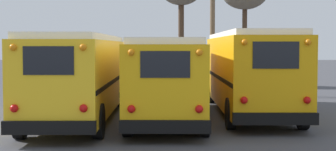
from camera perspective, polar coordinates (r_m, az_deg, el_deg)
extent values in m
plane|color=#424247|center=(19.45, 0.00, -4.66)|extent=(160.00, 160.00, 0.00)
cube|color=yellow|center=(18.99, -9.63, 0.01)|extent=(2.69, 10.49, 2.51)
cube|color=white|center=(18.97, -9.67, 4.10)|extent=(2.48, 10.07, 0.20)
cube|color=black|center=(13.97, -13.04, -5.65)|extent=(2.48, 0.26, 0.36)
cube|color=black|center=(13.83, -13.11, 1.62)|extent=(1.33, 0.06, 0.75)
sphere|color=red|center=(14.11, -16.68, -3.52)|extent=(0.22, 0.22, 0.22)
sphere|color=orange|center=(14.02, -16.79, 3.00)|extent=(0.18, 0.18, 0.18)
sphere|color=red|center=(13.72, -9.35, -3.61)|extent=(0.22, 0.22, 0.22)
sphere|color=orange|center=(13.62, -9.42, 3.09)|extent=(0.18, 0.18, 0.18)
cube|color=black|center=(19.24, -13.23, -0.55)|extent=(0.28, 10.22, 0.14)
cube|color=black|center=(18.85, -5.95, -0.56)|extent=(0.28, 10.22, 0.14)
cylinder|color=black|center=(23.12, -10.83, -2.16)|extent=(0.31, 1.04, 1.04)
cylinder|color=black|center=(22.82, -5.22, -2.19)|extent=(0.31, 1.04, 1.04)
cylinder|color=black|center=(15.53, -16.05, -4.89)|extent=(0.31, 1.04, 1.04)
cylinder|color=black|center=(15.08, -7.70, -5.03)|extent=(0.31, 1.04, 1.04)
cube|color=#EAAA0F|center=(18.77, -0.03, -0.24)|extent=(2.47, 9.82, 2.41)
cube|color=white|center=(18.74, -0.03, 3.74)|extent=(2.28, 9.43, 0.20)
cube|color=black|center=(13.96, -0.32, -5.70)|extent=(2.49, 0.21, 0.36)
cube|color=black|center=(13.83, -0.32, 1.23)|extent=(1.34, 0.03, 0.72)
sphere|color=red|center=(13.94, -4.09, -3.72)|extent=(0.22, 0.22, 0.22)
sphere|color=orange|center=(13.83, -4.12, 2.56)|extent=(0.18, 0.18, 0.18)
sphere|color=red|center=(13.90, 3.47, -3.74)|extent=(0.22, 0.22, 0.22)
sphere|color=orange|center=(13.80, 3.49, 2.56)|extent=(0.18, 0.18, 0.18)
cube|color=black|center=(18.84, -3.78, -0.79)|extent=(0.06, 9.62, 0.14)
cube|color=black|center=(18.81, 3.73, -0.79)|extent=(0.06, 9.62, 0.14)
cylinder|color=black|center=(22.50, -2.81, -2.37)|extent=(0.28, 0.95, 0.94)
cylinder|color=black|center=(22.47, 3.01, -2.38)|extent=(0.28, 0.95, 0.94)
cylinder|color=black|center=(15.36, -4.49, -5.03)|extent=(0.28, 0.95, 0.94)
cylinder|color=black|center=(15.32, 4.07, -5.05)|extent=(0.28, 0.95, 0.94)
cube|color=#E5A00C|center=(20.63, 8.89, 0.47)|extent=(2.65, 10.44, 2.66)
cube|color=white|center=(20.61, 8.92, 4.45)|extent=(2.45, 10.02, 0.20)
cube|color=black|center=(15.60, 11.81, -4.71)|extent=(2.54, 0.24, 0.36)
cube|color=black|center=(15.48, 11.87, 2.23)|extent=(1.37, 0.05, 0.80)
sphere|color=red|center=(15.36, 8.42, -2.73)|extent=(0.22, 0.22, 0.22)
sphere|color=orange|center=(15.28, 8.48, 3.67)|extent=(0.18, 0.18, 0.18)
sphere|color=red|center=(15.74, 15.17, -2.66)|extent=(0.22, 0.22, 0.22)
sphere|color=orange|center=(15.66, 15.26, 3.58)|extent=(0.18, 0.18, 0.18)
cube|color=black|center=(20.49, 5.41, -0.08)|extent=(0.19, 10.19, 0.14)
cube|color=black|center=(20.87, 12.29, -0.08)|extent=(0.19, 10.19, 0.14)
cylinder|color=black|center=(24.45, 4.76, -1.83)|extent=(0.30, 1.03, 1.03)
cylinder|color=black|center=(24.74, 10.14, -1.81)|extent=(0.30, 1.03, 1.03)
cylinder|color=black|center=(16.73, 6.95, -4.22)|extent=(0.30, 1.03, 1.03)
cylinder|color=black|center=(17.16, 14.71, -4.11)|extent=(0.30, 1.03, 1.03)
cylinder|color=brown|center=(28.99, 4.95, 5.30)|extent=(0.28, 0.28, 7.43)
cylinder|color=#473323|center=(36.01, 1.46, 3.63)|extent=(0.39, 0.39, 5.81)
cylinder|color=#473323|center=(35.01, 8.47, 3.31)|extent=(0.33, 0.33, 5.44)
cylinder|color=#939399|center=(27.92, -14.60, -0.90)|extent=(0.06, 0.06, 1.40)
cylinder|color=#939399|center=(27.37, -9.78, -0.93)|extent=(0.06, 0.06, 1.40)
cylinder|color=#939399|center=(27.03, -4.80, -0.94)|extent=(0.06, 0.06, 1.40)
cylinder|color=#939399|center=(26.89, 0.28, -0.95)|extent=(0.06, 0.06, 1.40)
cylinder|color=#939399|center=(26.97, 5.36, -0.95)|extent=(0.06, 0.06, 1.40)
cylinder|color=#939399|center=(27.26, 10.37, -0.95)|extent=(0.06, 0.06, 1.40)
cylinder|color=#939399|center=(27.75, 15.25, -0.94)|extent=(0.06, 0.06, 1.40)
cylinder|color=#939399|center=(26.85, 0.28, 0.54)|extent=(14.33, 0.04, 0.04)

